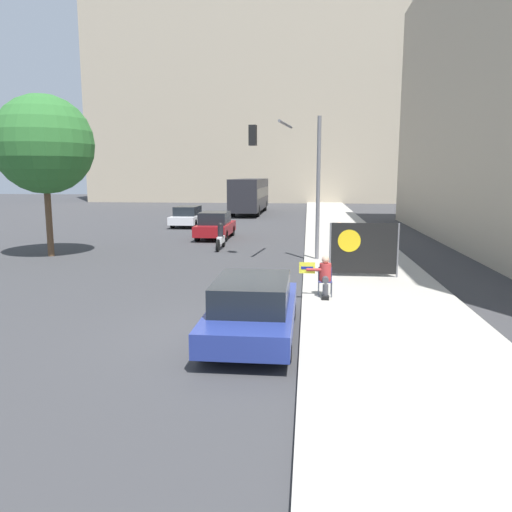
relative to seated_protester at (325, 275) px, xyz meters
name	(u,v)px	position (x,y,z in m)	size (l,w,h in m)	color
ground_plane	(237,333)	(-2.12, -3.27, -0.76)	(160.00, 160.00, 0.00)	#38383A
sidewalk_curb	(348,244)	(1.59, 11.73, -0.69)	(4.46, 90.00, 0.14)	#A8A399
building_backdrop_far	(284,67)	(-4.12, 56.49, 17.38)	(52.00, 12.00, 36.28)	tan
seated_protester	(325,275)	(0.00, 0.00, 0.00)	(0.96, 0.77, 1.18)	#474C56
jogger_on_sidewalk	(338,247)	(0.61, 3.65, 0.32)	(0.34, 0.34, 1.85)	#424247
protest_banner	(363,248)	(1.42, 3.00, 0.36)	(2.36, 0.06, 1.87)	slate
traffic_light_pole	(294,164)	(-1.13, 6.70, 3.32)	(3.01, 2.77, 5.86)	slate
parked_car_curbside	(253,308)	(-1.71, -3.54, -0.07)	(1.85, 4.64, 1.38)	navy
car_on_road_nearest	(215,225)	(-5.82, 13.92, 0.00)	(1.79, 4.21, 1.54)	maroon
car_on_road_midblock	(188,216)	(-9.02, 20.53, -0.04)	(1.77, 4.64, 1.44)	silver
city_bus_on_road	(250,194)	(-5.99, 32.82, 1.11)	(2.53, 11.84, 3.26)	#232328
motorcycle_on_road	(221,238)	(-4.77, 9.76, -0.21)	(0.28, 2.25, 1.32)	white
street_tree_near_curb	(44,145)	(-12.07, 6.91, 4.18)	(4.31, 4.31, 7.11)	brown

